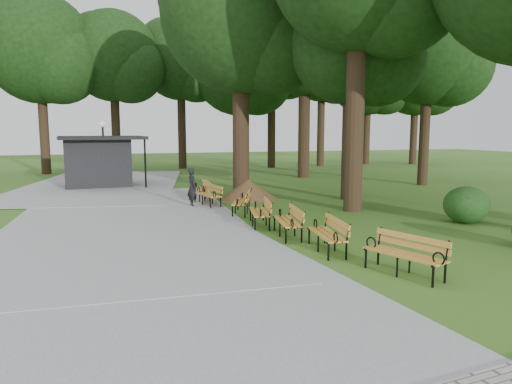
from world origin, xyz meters
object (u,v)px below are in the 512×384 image
object	(u,v)px
kiosk	(97,161)
bench_5	(207,195)
bench_6	(201,190)
bench_4	(241,202)
lawn_tree_4	(305,44)
bench_0	(404,255)
bench_1	(327,234)
bench_2	(287,222)
bench_3	(259,212)
person	(192,187)
lawn_tree_2	(240,13)
lamp_post	(103,141)
lawn_tree_5	(428,51)
dirt_mound	(248,189)
lawn_tree_1	(351,41)

from	to	relation	value
kiosk	bench_5	world-z (taller)	kiosk
bench_6	bench_4	bearing A→B (deg)	10.83
kiosk	lawn_tree_4	world-z (taller)	lawn_tree_4
bench_0	bench_1	xyz separation A→B (m)	(-0.71, 2.25, 0.00)
bench_2	bench_5	distance (m)	6.30
bench_2	bench_3	bearing A→B (deg)	-160.97
person	bench_3	world-z (taller)	person
bench_4	bench_2	bearing A→B (deg)	25.84
person	bench_5	xyz separation A→B (m)	(0.64, 0.13, -0.34)
lawn_tree_2	lamp_post	bearing A→B (deg)	148.24
lamp_post	bench_2	world-z (taller)	lamp_post
person	lawn_tree_5	world-z (taller)	lawn_tree_5
bench_5	lawn_tree_2	size ratio (longest dim) A/B	0.15
bench_1	person	bearing A→B (deg)	-157.45
lawn_tree_5	person	bearing A→B (deg)	-164.84
bench_1	bench_3	xyz separation A→B (m)	(-0.66, 3.55, 0.00)
bench_3	bench_6	xyz separation A→B (m)	(-0.79, 6.11, 0.00)
lawn_tree_2	dirt_mound	bearing A→B (deg)	-97.01
person	bench_0	world-z (taller)	person
dirt_mound	bench_6	distance (m)	2.10
lawn_tree_5	lawn_tree_1	bearing A→B (deg)	-151.08
bench_3	lawn_tree_1	world-z (taller)	lawn_tree_1
person	lawn_tree_4	bearing A→B (deg)	-50.67
bench_4	bench_6	world-z (taller)	same
bench_2	lawn_tree_1	size ratio (longest dim) A/B	0.20
bench_3	lawn_tree_2	distance (m)	11.32
dirt_mound	bench_3	bearing A→B (deg)	-102.61
bench_1	bench_6	size ratio (longest dim) A/B	1.00
bench_0	lawn_tree_1	xyz separation A→B (m)	(4.12, 10.16, 6.37)
person	lawn_tree_4	size ratio (longest dim) A/B	0.13
bench_3	bench_1	bearing A→B (deg)	22.07
bench_2	bench_3	world-z (taller)	same
person	bench_1	world-z (taller)	person
dirt_mound	lawn_tree_4	world-z (taller)	lawn_tree_4
bench_0	person	bearing A→B (deg)	174.73
bench_5	dirt_mound	bearing A→B (deg)	107.51
lawn_tree_2	lawn_tree_5	world-z (taller)	lawn_tree_2
bench_0	lawn_tree_1	distance (m)	12.68
bench_2	lawn_tree_2	world-z (taller)	lawn_tree_2
bench_6	kiosk	bearing A→B (deg)	-146.63
bench_6	lawn_tree_1	size ratio (longest dim) A/B	0.20
lamp_post	lawn_tree_4	bearing A→B (deg)	9.68
dirt_mound	bench_3	world-z (taller)	dirt_mound
lawn_tree_2	bench_1	bearing A→B (deg)	-94.38
lawn_tree_4	lawn_tree_2	bearing A→B (deg)	-134.05
dirt_mound	bench_2	size ratio (longest dim) A/B	1.19
person	bench_6	bearing A→B (deg)	-28.40
bench_0	lawn_tree_2	size ratio (longest dim) A/B	0.15
lawn_tree_1	lawn_tree_2	xyz separation A→B (m)	(-3.96, 3.45, 1.67)
bench_5	bench_4	bearing A→B (deg)	8.39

